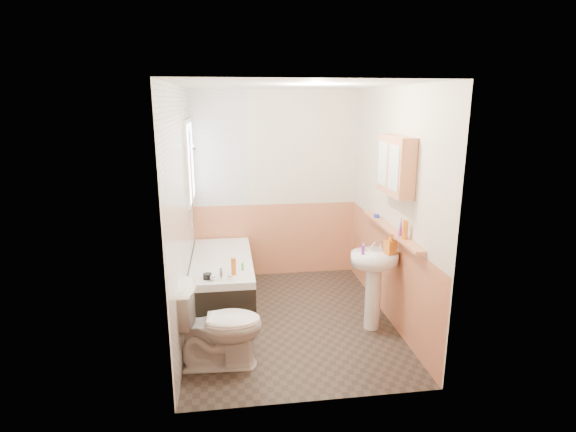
{
  "coord_description": "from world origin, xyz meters",
  "views": [
    {
      "loc": [
        -0.64,
        -4.48,
        2.35
      ],
      "look_at": [
        0.0,
        0.15,
        1.15
      ],
      "focal_mm": 28.0,
      "sensor_mm": 36.0,
      "label": 1
    }
  ],
  "objects_px": {
    "bathtub": "(223,279)",
    "sink": "(374,275)",
    "medicine_cabinet": "(396,165)",
    "toilet": "(218,325)",
    "pine_shelf": "(390,229)"
  },
  "relations": [
    {
      "from": "toilet",
      "to": "pine_shelf",
      "type": "bearing_deg",
      "value": -67.94
    },
    {
      "from": "bathtub",
      "to": "pine_shelf",
      "type": "relative_size",
      "value": 1.02
    },
    {
      "from": "pine_shelf",
      "to": "bathtub",
      "type": "bearing_deg",
      "value": 157.65
    },
    {
      "from": "toilet",
      "to": "sink",
      "type": "bearing_deg",
      "value": -70.24
    },
    {
      "from": "sink",
      "to": "pine_shelf",
      "type": "relative_size",
      "value": 0.62
    },
    {
      "from": "sink",
      "to": "medicine_cabinet",
      "type": "height_order",
      "value": "medicine_cabinet"
    },
    {
      "from": "sink",
      "to": "pine_shelf",
      "type": "height_order",
      "value": "pine_shelf"
    },
    {
      "from": "toilet",
      "to": "pine_shelf",
      "type": "height_order",
      "value": "pine_shelf"
    },
    {
      "from": "medicine_cabinet",
      "to": "sink",
      "type": "bearing_deg",
      "value": -173.75
    },
    {
      "from": "toilet",
      "to": "medicine_cabinet",
      "type": "xyz_separation_m",
      "value": [
        1.77,
        0.5,
        1.34
      ]
    },
    {
      "from": "pine_shelf",
      "to": "medicine_cabinet",
      "type": "xyz_separation_m",
      "value": [
        -0.03,
        -0.12,
        0.69
      ]
    },
    {
      "from": "bathtub",
      "to": "sink",
      "type": "xyz_separation_m",
      "value": [
        1.57,
        -0.87,
        0.31
      ]
    },
    {
      "from": "toilet",
      "to": "medicine_cabinet",
      "type": "distance_m",
      "value": 2.28
    },
    {
      "from": "sink",
      "to": "bathtub",
      "type": "bearing_deg",
      "value": 165.18
    },
    {
      "from": "bathtub",
      "to": "pine_shelf",
      "type": "bearing_deg",
      "value": -22.35
    }
  ]
}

